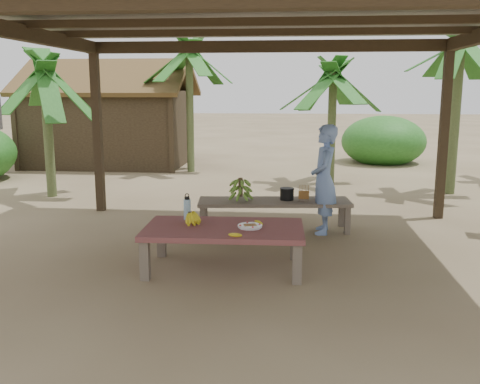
# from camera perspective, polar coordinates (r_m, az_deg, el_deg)

# --- Properties ---
(ground) EXTENTS (80.00, 80.00, 0.00)m
(ground) POSITION_cam_1_polar(r_m,az_deg,el_deg) (6.69, 1.63, -6.85)
(ground) COLOR brown
(ground) RESTS_ON ground
(pavilion) EXTENTS (6.60, 5.60, 2.95)m
(pavilion) POSITION_cam_1_polar(r_m,az_deg,el_deg) (6.40, 1.63, 17.52)
(pavilion) COLOR black
(pavilion) RESTS_ON ground
(work_table) EXTENTS (1.83, 1.05, 0.50)m
(work_table) POSITION_cam_1_polar(r_m,az_deg,el_deg) (6.11, -1.72, -4.33)
(work_table) COLOR brown
(work_table) RESTS_ON ground
(bench) EXTENTS (2.25, 0.81, 0.45)m
(bench) POSITION_cam_1_polar(r_m,az_deg,el_deg) (7.81, 3.67, -1.28)
(bench) COLOR brown
(bench) RESTS_ON ground
(ripe_banana_bunch) EXTENTS (0.30, 0.27, 0.15)m
(ripe_banana_bunch) POSITION_cam_1_polar(r_m,az_deg,el_deg) (6.25, -5.39, -2.69)
(ripe_banana_bunch) COLOR yellow
(ripe_banana_bunch) RESTS_ON work_table
(plate) EXTENTS (0.28, 0.28, 0.04)m
(plate) POSITION_cam_1_polar(r_m,az_deg,el_deg) (6.05, 1.07, -3.68)
(plate) COLOR white
(plate) RESTS_ON work_table
(loose_banana_front) EXTENTS (0.16, 0.10, 0.04)m
(loose_banana_front) POSITION_cam_1_polar(r_m,az_deg,el_deg) (5.68, -0.51, -4.60)
(loose_banana_front) COLOR yellow
(loose_banana_front) RESTS_ON work_table
(loose_banana_side) EXTENTS (0.13, 0.12, 0.04)m
(loose_banana_side) POSITION_cam_1_polar(r_m,az_deg,el_deg) (6.20, 2.01, -3.28)
(loose_banana_side) COLOR yellow
(loose_banana_side) RESTS_ON work_table
(water_flask) EXTENTS (0.09, 0.09, 0.32)m
(water_flask) POSITION_cam_1_polar(r_m,az_deg,el_deg) (6.44, -5.65, -1.76)
(water_flask) COLOR #4092C8
(water_flask) RESTS_ON work_table
(green_banana_stalk) EXTENTS (0.33, 0.33, 0.35)m
(green_banana_stalk) POSITION_cam_1_polar(r_m,az_deg,el_deg) (7.75, 0.06, 0.37)
(green_banana_stalk) COLOR #598C2D
(green_banana_stalk) RESTS_ON bench
(cooking_pot) EXTENTS (0.20, 0.20, 0.17)m
(cooking_pot) POSITION_cam_1_polar(r_m,az_deg,el_deg) (7.82, 5.03, -0.24)
(cooking_pot) COLOR black
(cooking_pot) RESTS_ON bench
(skewer_rack) EXTENTS (0.19, 0.10, 0.24)m
(skewer_rack) POSITION_cam_1_polar(r_m,az_deg,el_deg) (7.76, 6.83, -0.09)
(skewer_rack) COLOR #A57F47
(skewer_rack) RESTS_ON bench
(woman) EXTENTS (0.39, 0.58, 1.56)m
(woman) POSITION_cam_1_polar(r_m,az_deg,el_deg) (7.68, 8.95, 1.33)
(woman) COLOR #708ED3
(woman) RESTS_ON ground
(hut) EXTENTS (4.40, 3.43, 2.85)m
(hut) POSITION_cam_1_polar(r_m,az_deg,el_deg) (15.21, -13.49, 7.08)
(hut) COLOR black
(hut) RESTS_ON ground
(banana_plant_ne) EXTENTS (1.80, 1.80, 3.17)m
(banana_plant_ne) POSITION_cam_1_polar(r_m,az_deg,el_deg) (11.25, 22.42, 13.39)
(banana_plant_ne) COLOR #596638
(banana_plant_ne) RESTS_ON ground
(banana_plant_n) EXTENTS (1.80, 1.80, 2.60)m
(banana_plant_n) POSITION_cam_1_polar(r_m,az_deg,el_deg) (11.87, 9.89, 11.15)
(banana_plant_n) COLOR #596638
(banana_plant_n) RESTS_ON ground
(banana_plant_nw) EXTENTS (1.80, 1.80, 3.21)m
(banana_plant_nw) POSITION_cam_1_polar(r_m,az_deg,el_deg) (13.39, -5.45, 13.76)
(banana_plant_nw) COLOR #596638
(banana_plant_nw) RESTS_ON ground
(banana_plant_w) EXTENTS (1.80, 1.80, 2.58)m
(banana_plant_w) POSITION_cam_1_polar(r_m,az_deg,el_deg) (10.78, -20.09, 10.60)
(banana_plant_w) COLOR #596638
(banana_plant_w) RESTS_ON ground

